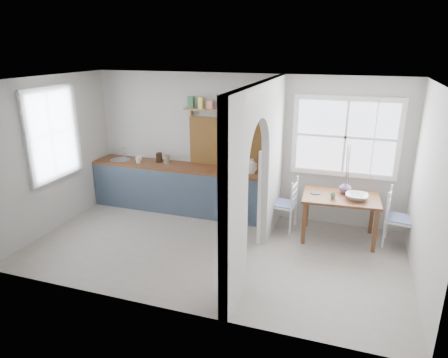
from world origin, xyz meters
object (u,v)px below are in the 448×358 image
(vase, at_px, (345,187))
(kettle, at_px, (251,166))
(chair_right, at_px, (400,218))
(chair_left, at_px, (283,203))
(dining_table, at_px, (339,217))

(vase, bearing_deg, kettle, 175.89)
(chair_right, bearing_deg, kettle, 93.67)
(chair_left, distance_m, vase, 1.08)
(chair_right, xyz_separation_m, kettle, (-2.51, 0.23, 0.56))
(chair_left, bearing_deg, vase, 98.09)
(vase, bearing_deg, chair_right, -7.47)
(kettle, bearing_deg, vase, 1.88)
(vase, bearing_deg, dining_table, -107.24)
(chair_right, bearing_deg, vase, 91.47)
(dining_table, bearing_deg, chair_right, -0.31)
(chair_left, height_order, kettle, kettle)
(chair_left, distance_m, chair_right, 1.88)
(chair_left, bearing_deg, dining_table, 88.54)
(kettle, bearing_deg, dining_table, -4.02)
(kettle, bearing_deg, chair_right, 0.71)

